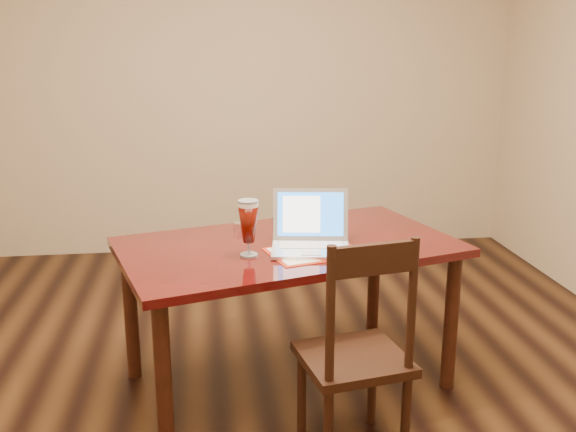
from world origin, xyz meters
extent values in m
plane|color=black|center=(0.00, 0.00, 0.00)|extent=(5.00, 5.00, 0.00)
cube|color=tan|center=(0.00, 2.50, 1.35)|extent=(4.50, 0.01, 2.70)
cube|color=#490909|center=(0.13, 0.24, 0.72)|extent=(1.77, 1.30, 0.04)
cylinder|color=#37150D|center=(-0.45, -0.31, 0.35)|extent=(0.07, 0.07, 0.71)
cylinder|color=#37150D|center=(0.92, 0.09, 0.35)|extent=(0.07, 0.07, 0.71)
cylinder|color=#37150D|center=(-0.66, 0.40, 0.35)|extent=(0.07, 0.07, 0.71)
cylinder|color=#37150D|center=(0.72, 0.79, 0.35)|extent=(0.07, 0.07, 0.71)
cube|color=#A1240E|center=(0.23, 0.09, 0.75)|extent=(0.48, 0.40, 0.00)
cube|color=silver|center=(0.23, 0.09, 0.75)|extent=(0.43, 0.35, 0.00)
cube|color=silver|center=(0.21, 0.09, 0.76)|extent=(0.39, 0.30, 0.02)
cube|color=silver|center=(0.22, 0.13, 0.77)|extent=(0.31, 0.15, 0.00)
cube|color=#B2B2B6|center=(0.20, 0.02, 0.77)|extent=(0.10, 0.08, 0.00)
cube|color=silver|center=(0.24, 0.24, 0.89)|extent=(0.37, 0.12, 0.24)
cube|color=blue|center=(0.24, 0.24, 0.89)|extent=(0.32, 0.10, 0.20)
cube|color=white|center=(0.19, 0.24, 0.89)|extent=(0.18, 0.07, 0.17)
cylinder|color=silver|center=(-0.07, 0.07, 0.75)|extent=(0.08, 0.08, 0.01)
cylinder|color=silver|center=(-0.07, 0.07, 0.78)|extent=(0.01, 0.01, 0.06)
cylinder|color=silver|center=(-0.07, 0.07, 0.99)|extent=(0.09, 0.09, 0.02)
cylinder|color=silver|center=(-0.07, 0.07, 1.00)|extent=(0.09, 0.09, 0.01)
cylinder|color=white|center=(-0.09, 0.50, 0.76)|extent=(0.06, 0.06, 0.04)
cylinder|color=white|center=(0.11, 0.59, 0.76)|extent=(0.06, 0.06, 0.04)
cube|color=black|center=(0.32, -0.36, 0.43)|extent=(0.48, 0.47, 0.04)
cylinder|color=black|center=(0.52, -0.48, 0.20)|extent=(0.04, 0.04, 0.41)
cylinder|color=black|center=(0.13, -0.23, 0.20)|extent=(0.04, 0.04, 0.41)
cylinder|color=black|center=(0.46, -0.17, 0.20)|extent=(0.04, 0.04, 0.41)
cylinder|color=black|center=(0.18, -0.55, 0.71)|extent=(0.04, 0.04, 0.54)
cylinder|color=black|center=(0.52, -0.48, 0.71)|extent=(0.04, 0.04, 0.54)
cube|color=black|center=(0.35, -0.52, 0.91)|extent=(0.34, 0.09, 0.12)
camera|label=1|loc=(-0.25, -2.70, 1.69)|focal=40.00mm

